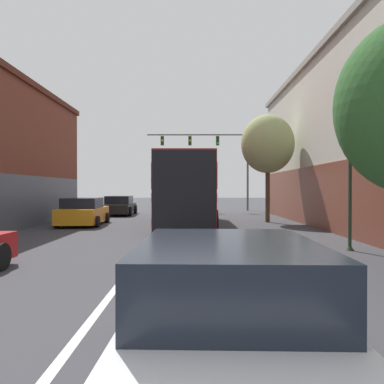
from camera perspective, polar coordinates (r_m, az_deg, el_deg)
name	(u,v)px	position (r m, az deg, el deg)	size (l,w,h in m)	color
lane_center_line	(163,228)	(18.19, -4.50, -5.48)	(0.14, 49.23, 0.01)	silver
bus	(187,189)	(19.44, -0.80, 0.53)	(2.81, 11.22, 3.40)	maroon
hatchback_foreground	(230,322)	(3.67, 5.86, -19.10)	(2.21, 4.37, 1.38)	silver
parked_car_left_near	(120,206)	(27.66, -10.88, -2.08)	(2.22, 4.61, 1.38)	black
parked_car_left_far	(84,212)	(20.31, -16.15, -2.97)	(2.28, 4.15, 1.43)	orange
traffic_signal_gantry	(215,151)	(32.86, 3.56, 6.20)	(8.87, 0.36, 6.92)	#514C47
street_lamp	(351,164)	(12.47, 23.04, 3.99)	(0.38, 0.38, 4.05)	#233323
street_tree_far	(268,144)	(21.78, 11.55, 7.14)	(3.01, 2.70, 6.09)	#4C3823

